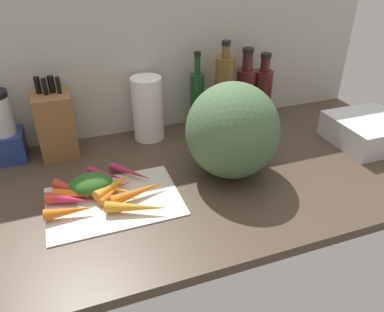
% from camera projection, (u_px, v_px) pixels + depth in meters
% --- Properties ---
extents(ground_plane, '(1.70, 0.80, 0.03)m').
position_uv_depth(ground_plane, '(196.00, 177.00, 1.24)').
color(ground_plane, '#47382B').
extents(wall_back, '(1.70, 0.03, 0.60)m').
position_uv_depth(wall_back, '(160.00, 51.00, 1.38)').
color(wall_back, '#BCB7AD').
rests_on(wall_back, ground_plane).
extents(cutting_board, '(0.38, 0.27, 0.01)m').
position_uv_depth(cutting_board, '(114.00, 201.00, 1.10)').
color(cutting_board, beige).
rests_on(cutting_board, ground_plane).
extents(carrot_0, '(0.11, 0.10, 0.02)m').
position_uv_depth(carrot_0, '(119.00, 190.00, 1.12)').
color(carrot_0, orange).
rests_on(carrot_0, cutting_board).
extents(carrot_1, '(0.14, 0.04, 0.03)m').
position_uv_depth(carrot_1, '(70.00, 211.00, 1.02)').
color(carrot_1, orange).
rests_on(carrot_1, cutting_board).
extents(carrot_2, '(0.18, 0.08, 0.03)m').
position_uv_depth(carrot_2, '(139.00, 191.00, 1.10)').
color(carrot_2, orange).
rests_on(carrot_2, cutting_board).
extents(carrot_3, '(0.09, 0.10, 0.02)m').
position_uv_depth(carrot_3, '(112.00, 192.00, 1.11)').
color(carrot_3, orange).
rests_on(carrot_3, cutting_board).
extents(carrot_4, '(0.13, 0.06, 0.04)m').
position_uv_depth(carrot_4, '(68.00, 197.00, 1.08)').
color(carrot_4, red).
rests_on(carrot_4, cutting_board).
extents(carrot_5, '(0.15, 0.04, 0.02)m').
position_uv_depth(carrot_5, '(109.00, 188.00, 1.12)').
color(carrot_5, red).
rests_on(carrot_5, cutting_board).
extents(carrot_6, '(0.15, 0.12, 0.04)m').
position_uv_depth(carrot_6, '(115.00, 184.00, 1.13)').
color(carrot_6, orange).
rests_on(carrot_6, cutting_board).
extents(carrot_7, '(0.16, 0.08, 0.04)m').
position_uv_depth(carrot_7, '(82.00, 193.00, 1.09)').
color(carrot_7, orange).
rests_on(carrot_7, cutting_board).
extents(carrot_8, '(0.17, 0.09, 0.03)m').
position_uv_depth(carrot_8, '(136.00, 207.00, 1.04)').
color(carrot_8, orange).
rests_on(carrot_8, cutting_board).
extents(carrot_9, '(0.12, 0.13, 0.03)m').
position_uv_depth(carrot_9, '(73.00, 190.00, 1.11)').
color(carrot_9, red).
rests_on(carrot_9, cutting_board).
extents(carrot_10, '(0.11, 0.07, 0.03)m').
position_uv_depth(carrot_10, '(71.00, 200.00, 1.07)').
color(carrot_10, '#B2264C').
rests_on(carrot_10, cutting_board).
extents(carrot_11, '(0.12, 0.14, 0.03)m').
position_uv_depth(carrot_11, '(131.00, 172.00, 1.19)').
color(carrot_11, '#B2264C').
rests_on(carrot_11, cutting_board).
extents(carrot_12, '(0.11, 0.11, 0.02)m').
position_uv_depth(carrot_12, '(107.00, 174.00, 1.19)').
color(carrot_12, '#B2264C').
rests_on(carrot_12, cutting_board).
extents(carrot_greens_pile, '(0.13, 0.10, 0.05)m').
position_uv_depth(carrot_greens_pile, '(91.00, 183.00, 1.12)').
color(carrot_greens_pile, '#2D6023').
rests_on(carrot_greens_pile, cutting_board).
extents(winter_squash, '(0.29, 0.29, 0.30)m').
position_uv_depth(winter_squash, '(232.00, 131.00, 1.16)').
color(winter_squash, '#4C6B47').
rests_on(winter_squash, ground_plane).
extents(knife_block, '(0.12, 0.13, 0.28)m').
position_uv_depth(knife_block, '(56.00, 124.00, 1.28)').
color(knife_block, brown).
rests_on(knife_block, ground_plane).
extents(blender_appliance, '(0.11, 0.11, 0.24)m').
position_uv_depth(blender_appliance, '(3.00, 131.00, 1.25)').
color(blender_appliance, navy).
rests_on(blender_appliance, ground_plane).
extents(paper_towel_roll, '(0.11, 0.11, 0.24)m').
position_uv_depth(paper_towel_roll, '(148.00, 109.00, 1.38)').
color(paper_towel_roll, white).
rests_on(paper_towel_roll, ground_plane).
extents(bottle_0, '(0.05, 0.05, 0.30)m').
position_uv_depth(bottle_0, '(197.00, 99.00, 1.45)').
color(bottle_0, '#19421E').
rests_on(bottle_0, ground_plane).
extents(bottle_1, '(0.07, 0.07, 0.35)m').
position_uv_depth(bottle_1, '(224.00, 93.00, 1.43)').
color(bottle_1, brown).
rests_on(bottle_1, ground_plane).
extents(bottle_2, '(0.08, 0.08, 0.31)m').
position_uv_depth(bottle_2, '(245.00, 94.00, 1.48)').
color(bottle_2, '#471919').
rests_on(bottle_2, ground_plane).
extents(bottle_3, '(0.07, 0.07, 0.28)m').
position_uv_depth(bottle_3, '(262.00, 94.00, 1.50)').
color(bottle_3, '#471919').
rests_on(bottle_3, ground_plane).
extents(dish_rack, '(0.26, 0.25, 0.09)m').
position_uv_depth(dish_rack, '(368.00, 131.00, 1.39)').
color(dish_rack, silver).
rests_on(dish_rack, ground_plane).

